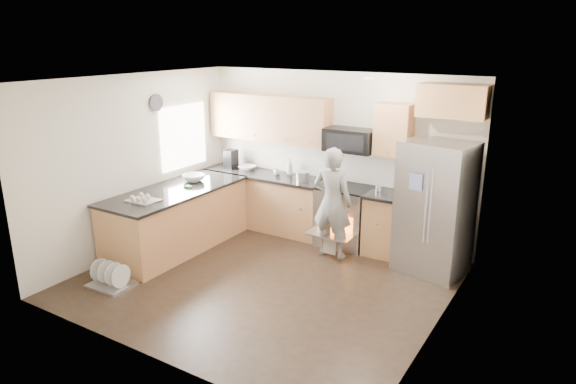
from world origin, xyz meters
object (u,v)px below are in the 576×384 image
Objects in this scene: refrigerator at (435,208)px; person at (332,203)px; dish_rack at (111,279)px; stove_range at (345,202)px.

person is at bearing -159.20° from refrigerator.
dish_rack is (-3.37, -2.62, -0.81)m from refrigerator.
person is 3.16m from dish_rack.
stove_range is 0.52m from person.
refrigerator is at bearing -9.50° from stove_range.
refrigerator reaches higher than stove_range.
refrigerator is 4.35m from dish_rack.
person is at bearing 49.91° from dish_rack.
stove_range is at bearing -179.50° from refrigerator.
person is 2.94× the size of dish_rack.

